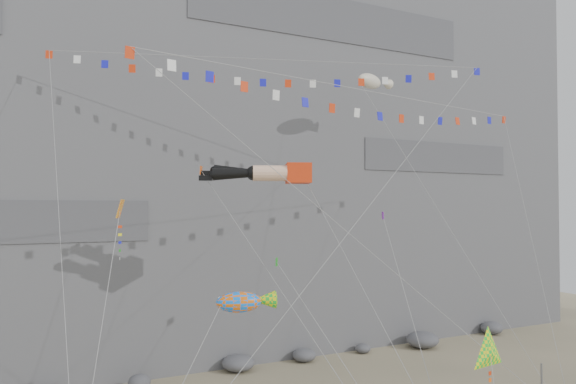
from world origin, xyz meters
name	(u,v)px	position (x,y,z in m)	size (l,w,h in m)	color
cliff	(184,92)	(0.00, 32.00, 25.00)	(80.00, 28.00, 50.00)	slate
talus_boulders	(238,364)	(0.00, 17.00, 0.60)	(60.00, 3.00, 1.20)	#59595D
legs_kite	(268,173)	(-2.10, 7.13, 15.12)	(7.58, 16.63, 20.20)	red
flag_banner_upper	(275,60)	(0.21, 10.77, 23.44)	(29.20, 19.31, 31.11)	red
flag_banner_lower	(369,91)	(3.36, 3.95, 20.24)	(30.59, 9.66, 23.51)	red
harlequin_kite	(120,210)	(-12.11, 2.05, 12.88)	(4.04, 7.26, 14.67)	red
fish_windsock	(239,303)	(-7.28, -0.63, 8.63)	(8.45, 3.39, 11.11)	orange
delta_kite	(490,353)	(4.24, -4.74, 5.87)	(4.55, 4.45, 8.08)	#FCEB0C
blimp_windsock	(370,82)	(9.68, 12.57, 23.22)	(6.10, 16.11, 27.77)	beige
small_kite_a	(204,175)	(-5.68, 8.99, 15.06)	(5.24, 17.00, 22.81)	#FF5D15
small_kite_b	(384,220)	(4.68, 4.21, 12.20)	(4.64, 11.67, 17.13)	purple
small_kite_c	(280,267)	(-3.67, 2.34, 9.81)	(3.20, 11.37, 14.94)	#189F19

